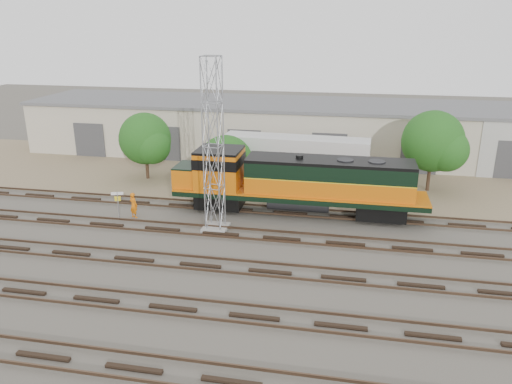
% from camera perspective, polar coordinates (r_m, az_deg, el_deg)
% --- Properties ---
extents(ground, '(140.00, 140.00, 0.00)m').
position_cam_1_polar(ground, '(30.52, 2.55, -6.58)').
color(ground, '#47423A').
rests_on(ground, ground).
extents(dirt_strip, '(80.00, 16.00, 0.02)m').
position_cam_1_polar(dirt_strip, '(44.42, 5.44, 1.72)').
color(dirt_strip, '#726047').
rests_on(dirt_strip, ground).
extents(tracks, '(80.00, 20.40, 0.28)m').
position_cam_1_polar(tracks, '(27.84, 1.62, -9.07)').
color(tracks, black).
rests_on(tracks, ground).
extents(warehouse, '(58.40, 10.40, 5.30)m').
position_cam_1_polar(warehouse, '(51.45, 6.49, 7.14)').
color(warehouse, '#B8AF99').
rests_on(warehouse, ground).
extents(locomotive, '(17.80, 3.12, 4.28)m').
position_cam_1_polar(locomotive, '(35.13, 4.40, 1.19)').
color(locomotive, black).
rests_on(locomotive, tracks).
extents(signal_tower, '(1.65, 1.65, 11.18)m').
position_cam_1_polar(signal_tower, '(31.74, -4.88, 4.84)').
color(signal_tower, gray).
rests_on(signal_tower, ground).
extents(sign_post, '(0.81, 0.28, 2.04)m').
position_cam_1_polar(sign_post, '(35.72, -15.52, -0.89)').
color(sign_post, gray).
rests_on(sign_post, ground).
extents(worker, '(0.79, 0.68, 1.84)m').
position_cam_1_polar(worker, '(35.97, -13.81, -1.47)').
color(worker, '#D5650B').
rests_on(worker, ground).
extents(semi_trailer, '(12.52, 3.16, 3.82)m').
position_cam_1_polar(semi_trailer, '(42.83, 4.94, 4.41)').
color(semi_trailer, silver).
rests_on(semi_trailer, ground).
extents(tree_west, '(4.65, 4.43, 5.80)m').
position_cam_1_polar(tree_west, '(43.73, -12.37, 5.78)').
color(tree_west, '#382619').
rests_on(tree_west, ground).
extents(tree_mid, '(4.81, 4.58, 4.58)m').
position_cam_1_polar(tree_mid, '(41.22, -3.20, 3.14)').
color(tree_mid, '#382619').
rests_on(tree_mid, ground).
extents(tree_east, '(5.10, 4.86, 6.56)m').
position_cam_1_polar(tree_east, '(41.85, 19.91, 5.24)').
color(tree_east, '#382619').
rests_on(tree_east, ground).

